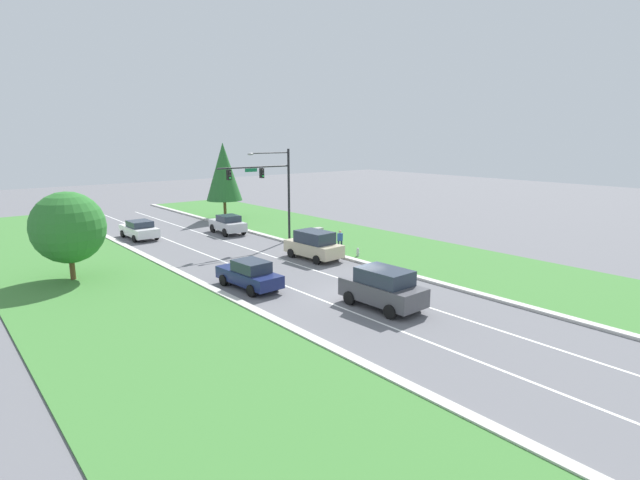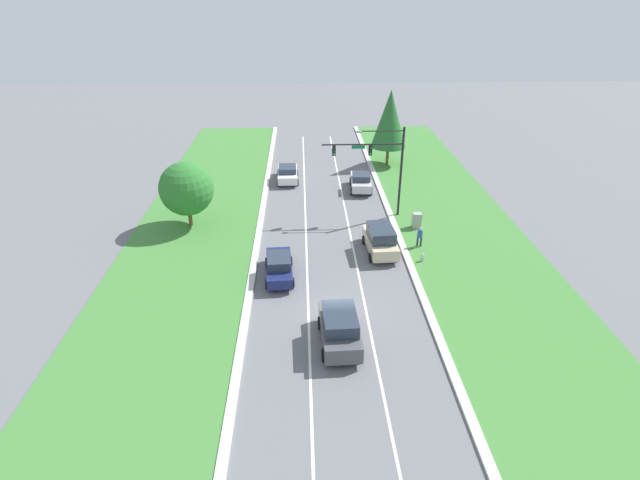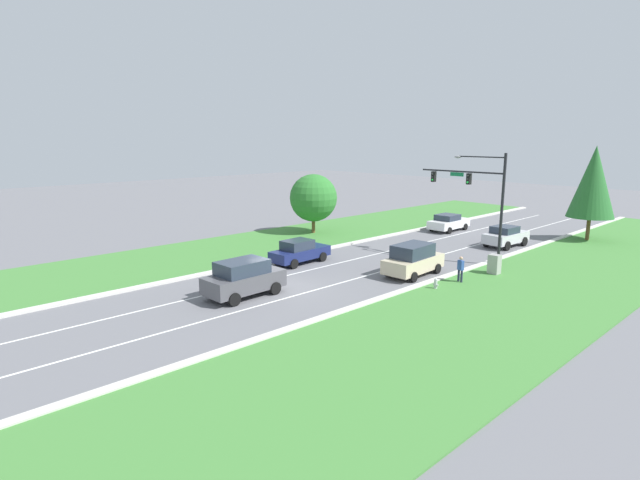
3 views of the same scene
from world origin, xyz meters
TOP-DOWN VIEW (x-y plane):
  - ground_plane at (0.00, 0.00)m, footprint 160.00×160.00m
  - curb_strip_right at (5.65, 0.00)m, footprint 0.50×90.00m
  - curb_strip_left at (-5.65, 0.00)m, footprint 0.50×90.00m
  - grass_verge_right at (10.90, 0.00)m, footprint 10.00×90.00m
  - grass_verge_left at (-10.90, 0.00)m, footprint 10.00×90.00m
  - lane_stripe_inner_left at (-1.80, 0.00)m, footprint 0.14×81.00m
  - lane_stripe_inner_right at (1.80, 0.00)m, footprint 0.14×81.00m
  - traffic_signal_mast at (4.40, 15.05)m, footprint 6.79×0.41m
  - silver_sedan at (3.72, 21.22)m, footprint 2.26×4.45m
  - white_sedan at (-3.50, 24.03)m, footprint 2.22×4.69m
  - graphite_suv at (-0.10, -2.20)m, footprint 2.35×4.68m
  - champagne_suv at (3.76, 8.45)m, footprint 2.35×4.70m
  - navy_sedan at (-3.73, 5.12)m, footprint 2.14×4.75m
  - utility_cabinet at (7.38, 12.42)m, footprint 0.70×0.60m
  - pedestrian at (6.88, 9.08)m, footprint 0.43×0.32m
  - fire_hydrant at (6.64, 6.80)m, footprint 0.34×0.20m
  - conifer_near_right_tree at (7.52, 28.71)m, footprint 3.84×3.84m
  - oak_near_left_tree at (-11.41, 13.54)m, footprint 4.41×4.41m

SIDE VIEW (x-z plane):
  - ground_plane at x=0.00m, z-range 0.00..0.00m
  - lane_stripe_inner_left at x=-1.80m, z-range 0.00..0.01m
  - lane_stripe_inner_right at x=1.80m, z-range 0.00..0.01m
  - grass_verge_right at x=10.90m, z-range 0.00..0.08m
  - grass_verge_left at x=-10.90m, z-range 0.00..0.08m
  - curb_strip_right at x=5.65m, z-range 0.00..0.15m
  - curb_strip_left at x=-5.65m, z-range 0.00..0.15m
  - fire_hydrant at x=6.64m, z-range -0.01..0.69m
  - utility_cabinet at x=7.38m, z-range 0.00..1.35m
  - white_sedan at x=-3.50m, z-range 0.01..1.63m
  - navy_sedan at x=-3.73m, z-range 0.00..1.72m
  - silver_sedan at x=3.72m, z-range 0.03..1.76m
  - pedestrian at x=6.88m, z-range 0.09..1.78m
  - champagne_suv at x=3.76m, z-range 0.01..2.09m
  - graphite_suv at x=-0.10m, z-range 0.03..2.14m
  - oak_near_left_tree at x=-11.41m, z-range 0.58..6.15m
  - conifer_near_right_tree at x=7.52m, z-range 1.03..9.26m
  - traffic_signal_mast at x=4.40m, z-range 1.27..9.10m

